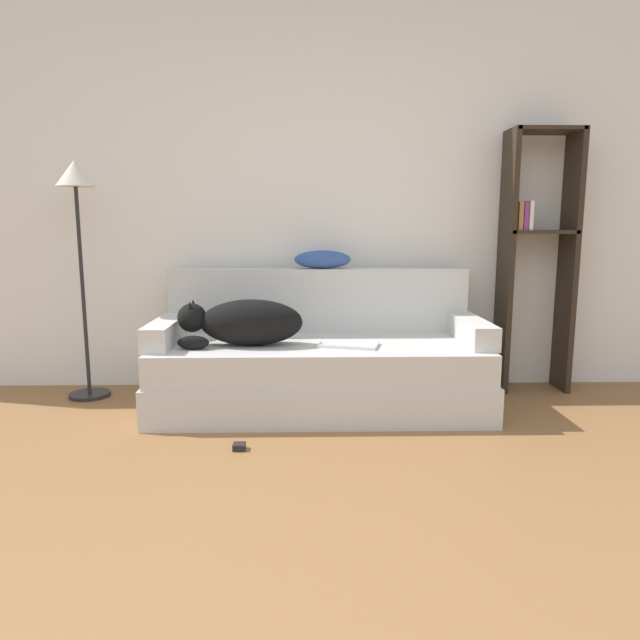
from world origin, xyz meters
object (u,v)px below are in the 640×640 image
object	(u,v)px
dog	(244,322)
throw_pillow	(323,259)
floor_lamp	(78,215)
couch	(320,375)
power_adapter	(239,447)
laptop	(349,345)
bookshelf	(536,249)

from	to	relation	value
dog	throw_pillow	distance (m)	0.74
dog	floor_lamp	bearing A→B (deg)	160.92
couch	throw_pillow	size ratio (longest dim) A/B	5.38
dog	power_adapter	size ratio (longest dim) A/B	11.77
laptop	power_adapter	distance (m)	0.89
throw_pillow	bookshelf	size ratio (longest dim) A/B	0.21
bookshelf	power_adapter	distance (m)	2.35
bookshelf	power_adapter	xyz separation A→B (m)	(-1.88, -1.05, -0.95)
couch	power_adapter	world-z (taller)	couch
couch	laptop	distance (m)	0.31
bookshelf	dog	bearing A→B (deg)	-165.69
power_adapter	laptop	bearing A→B (deg)	41.97
dog	power_adapter	world-z (taller)	dog
throw_pillow	floor_lamp	bearing A→B (deg)	-176.96
couch	floor_lamp	distance (m)	1.83
throw_pillow	couch	bearing A→B (deg)	-94.27
floor_lamp	power_adapter	bearing A→B (deg)	-40.46
power_adapter	floor_lamp	bearing A→B (deg)	139.54
throw_pillow	dog	bearing A→B (deg)	-136.40
floor_lamp	laptop	bearing A→B (deg)	-13.52
dog	throw_pillow	size ratio (longest dim) A/B	1.97
dog	laptop	size ratio (longest dim) A/B	1.95
couch	dog	size ratio (longest dim) A/B	2.73
dog	floor_lamp	size ratio (longest dim) A/B	0.48
couch	floor_lamp	xyz separation A→B (m)	(-1.52, 0.27, 0.98)
bookshelf	floor_lamp	world-z (taller)	bookshelf
laptop	bookshelf	bearing A→B (deg)	37.27
couch	power_adapter	xyz separation A→B (m)	(-0.42, -0.67, -0.19)
laptop	throw_pillow	world-z (taller)	throw_pillow
couch	dog	bearing A→B (deg)	-167.59
throw_pillow	floor_lamp	size ratio (longest dim) A/B	0.25
dog	couch	bearing A→B (deg)	12.41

